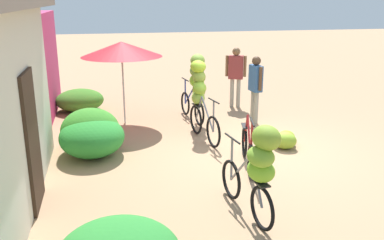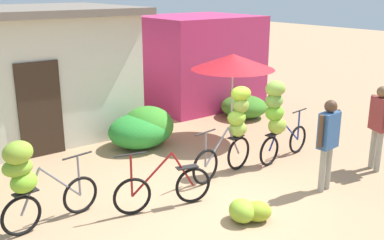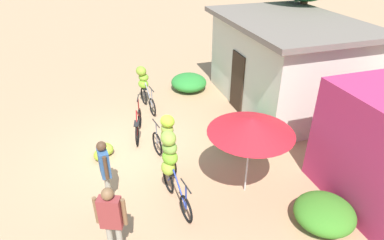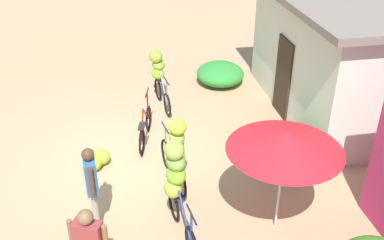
% 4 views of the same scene
% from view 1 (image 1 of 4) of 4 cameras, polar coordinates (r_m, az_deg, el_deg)
% --- Properties ---
extents(ground_plane, '(60.00, 60.00, 0.00)m').
position_cam_1_polar(ground_plane, '(8.54, 7.99, -4.08)').
color(ground_plane, tan).
extents(hedge_bush_front_right, '(1.43, 1.25, 0.75)m').
position_cam_1_polar(hedge_bush_front_right, '(8.30, -13.57, -2.25)').
color(hedge_bush_front_right, '#2C8E32').
rests_on(hedge_bush_front_right, ground).
extents(hedge_bush_mid, '(1.14, 1.16, 0.88)m').
position_cam_1_polar(hedge_bush_mid, '(8.50, -13.80, -1.36)').
color(hedge_bush_mid, '#3B8D2A').
rests_on(hedge_bush_mid, ground).
extents(hedge_bush_by_door, '(1.24, 1.28, 0.59)m').
position_cam_1_polar(hedge_bush_by_door, '(11.70, -15.15, 2.65)').
color(hedge_bush_by_door, '#3D8025').
rests_on(hedge_bush_by_door, ground).
extents(market_umbrella, '(1.91, 1.91, 1.99)m').
position_cam_1_polar(market_umbrella, '(10.00, -9.64, 9.57)').
color(market_umbrella, beige).
rests_on(market_umbrella, ground).
extents(bicycle_leftmost, '(1.56, 0.48, 1.43)m').
position_cam_1_polar(bicycle_leftmost, '(5.55, 9.08, -5.95)').
color(bicycle_leftmost, black).
rests_on(bicycle_leftmost, ground).
extents(bicycle_near_pile, '(1.62, 0.44, 1.02)m').
position_cam_1_polar(bicycle_near_pile, '(7.59, 7.63, -3.91)').
color(bicycle_near_pile, black).
rests_on(bicycle_near_pile, ground).
extents(bicycle_center_loaded, '(1.61, 0.38, 1.67)m').
position_cam_1_polar(bicycle_center_loaded, '(9.05, 1.12, 3.74)').
color(bicycle_center_loaded, black).
rests_on(bicycle_center_loaded, ground).
extents(bicycle_by_shop, '(1.62, 0.43, 1.71)m').
position_cam_1_polar(bicycle_by_shop, '(10.02, 0.61, 5.23)').
color(bicycle_by_shop, black).
rests_on(bicycle_by_shop, ground).
extents(banana_pile_on_ground, '(0.77, 0.70, 0.35)m').
position_cam_1_polar(banana_pile_on_ground, '(8.78, 12.70, -2.61)').
color(banana_pile_on_ground, '#8EA625').
rests_on(banana_pile_on_ground, ground).
extents(person_vendor, '(0.34, 0.54, 1.67)m').
position_cam_1_polar(person_vendor, '(11.62, 6.03, 6.70)').
color(person_vendor, gray).
rests_on(person_vendor, ground).
extents(person_bystander, '(0.58, 0.24, 1.64)m').
position_cam_1_polar(person_bystander, '(10.19, 8.71, 5.10)').
color(person_bystander, gray).
rests_on(person_bystander, ground).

